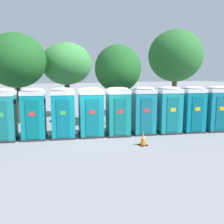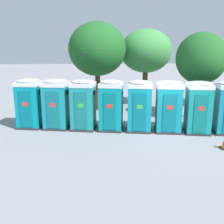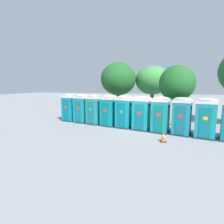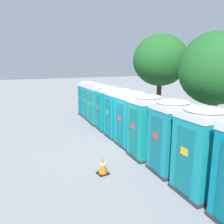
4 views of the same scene
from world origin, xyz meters
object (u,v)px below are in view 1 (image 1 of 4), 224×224
at_px(portapotty_5, 91,112).
at_px(portapotty_10, 216,108).
at_px(portapotty_2, 3,114).
at_px(street_tree_2, 67,64).
at_px(street_tree_0, 16,61).
at_px(street_tree_3, 175,56).
at_px(traffic_cone, 143,139).
at_px(portapotty_6, 118,111).
at_px(portapotty_8, 169,109).
at_px(portapotty_9, 192,109).
at_px(portapotty_3, 34,113).
at_px(portapotty_4, 63,113).
at_px(portapotty_7, 143,110).
at_px(street_tree_1, 118,69).

xyz_separation_m(portapotty_5, portapotty_10, (6.93, -1.40, 0.00)).
relative_size(portapotty_2, street_tree_2, 0.47).
relative_size(street_tree_0, street_tree_3, 0.91).
bearing_deg(traffic_cone, portapotty_6, 97.81).
xyz_separation_m(portapotty_8, portapotty_9, (1.39, -0.25, 0.00)).
bearing_deg(portapotty_3, portapotty_4, -10.91).
distance_m(portapotty_8, street_tree_3, 6.43).
bearing_deg(portapotty_7, portapotty_5, 169.47).
distance_m(portapotty_2, portapotty_9, 9.90).
relative_size(portapotty_7, street_tree_0, 0.44).
bearing_deg(street_tree_2, portapotty_9, -53.93).
height_order(portapotty_3, street_tree_0, street_tree_0).
height_order(portapotty_3, portapotty_5, same).
bearing_deg(street_tree_3, portapotty_2, -166.45).
bearing_deg(street_tree_0, street_tree_3, -7.75).
bearing_deg(traffic_cone, portapotty_9, 20.65).
height_order(portapotty_9, street_tree_0, street_tree_0).
bearing_deg(traffic_cone, portapotty_5, 123.48).
distance_m(portapotty_10, street_tree_0, 12.39).
bearing_deg(street_tree_1, portapotty_5, -137.77).
bearing_deg(portapotty_5, portapotty_4, 169.53).
bearing_deg(traffic_cone, portapotty_3, 145.52).
relative_size(portapotty_4, portapotty_7, 1.00).
height_order(portapotty_5, portapotty_10, same).
bearing_deg(portapotty_6, portapotty_8, -9.97).
bearing_deg(portapotty_2, portapotty_7, -10.49).
bearing_deg(portapotty_9, portapotty_10, -13.07).
distance_m(portapotty_7, street_tree_3, 7.09).
height_order(portapotty_4, portapotty_5, same).
xyz_separation_m(portapotty_3, traffic_cone, (4.46, -3.06, -0.97)).
xyz_separation_m(portapotty_2, portapotty_7, (6.95, -1.29, 0.00)).
xyz_separation_m(portapotty_9, street_tree_0, (-8.83, 6.17, 2.71)).
height_order(portapotty_10, traffic_cone, portapotty_10).
bearing_deg(portapotty_10, street_tree_2, 131.25).
bearing_deg(portapotty_4, portapotty_8, -11.02).
distance_m(portapotty_2, portapotty_3, 1.41).
bearing_deg(portapotty_6, street_tree_3, 32.32).
distance_m(portapotty_4, portapotty_9, 7.07).
bearing_deg(street_tree_3, traffic_cone, -133.98).
bearing_deg(portapotty_2, street_tree_0, 78.35).
distance_m(portapotty_4, portapotty_10, 8.48).
bearing_deg(portapotty_4, street_tree_2, 75.47).
relative_size(portapotty_3, portapotty_8, 1.00).
bearing_deg(street_tree_3, portapotty_6, -147.68).
distance_m(portapotty_10, traffic_cone, 5.46).
height_order(street_tree_1, street_tree_2, street_tree_2).
bearing_deg(street_tree_1, portapotty_3, -161.92).
height_order(portapotty_6, street_tree_1, street_tree_1).
distance_m(portapotty_7, traffic_cone, 2.50).
bearing_deg(street_tree_0, portapotty_2, -101.65).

